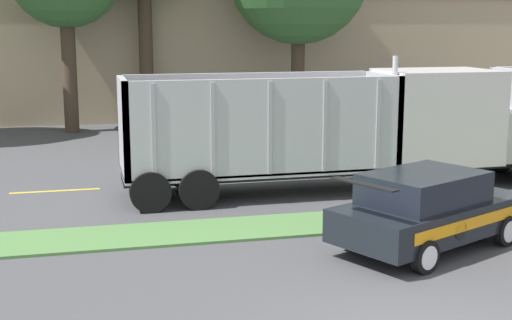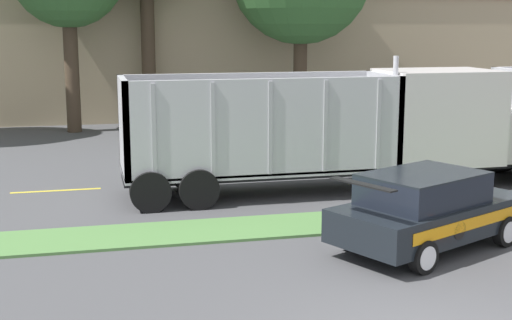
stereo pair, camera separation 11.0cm
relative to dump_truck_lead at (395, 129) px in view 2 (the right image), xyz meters
name	(u,v)px [view 2 (the right image)]	position (x,y,z in m)	size (l,w,h in m)	color
grass_verge	(302,224)	(-3.65, -3.18, -1.61)	(120.00, 1.76, 0.06)	#517F42
centre_line_3	(56,191)	(-9.20, 1.70, -1.64)	(2.40, 0.14, 0.01)	yellow
centre_line_4	(248,181)	(-3.80, 1.70, -1.64)	(2.40, 0.14, 0.01)	yellow
centre_line_5	(418,172)	(1.60, 1.70, -1.64)	(2.40, 0.14, 0.01)	yellow
dump_truck_lead	(395,129)	(0.00, 0.00, 0.00)	(12.39, 2.63, 3.68)	black
rally_car	(428,209)	(-1.70, -5.38, -0.82)	(4.64, 3.51, 1.63)	black
store_building_backdrop	(225,46)	(-0.68, 20.98, 1.65)	(29.41, 12.10, 6.59)	tan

